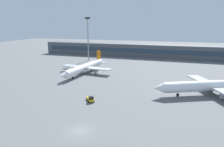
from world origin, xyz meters
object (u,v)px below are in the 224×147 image
Objects in this scene: airplane_near at (211,86)px; floodlight_tower_west at (88,36)px; baggage_tug_yellow at (90,99)px; airplane_mid at (85,67)px.

floodlight_tower_west reaches higher than airplane_near.
airplane_near is 39.92m from baggage_tug_yellow.
airplane_near is at bearing -14.84° from airplane_mid.
baggage_tug_yellow is at bearing -62.06° from airplane_mid.
baggage_tug_yellow is at bearing -153.70° from airplane_near.
airplane_mid is 37.38m from floodlight_tower_west.
airplane_mid is at bearing 117.94° from baggage_tug_yellow.
airplane_near is 10.02× the size of baggage_tug_yellow.
baggage_tug_yellow is 72.27m from floodlight_tower_west.
floodlight_tower_west is at bearing 114.86° from baggage_tug_yellow.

